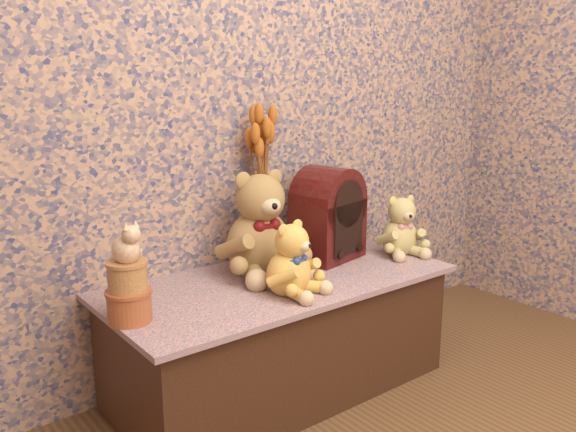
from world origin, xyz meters
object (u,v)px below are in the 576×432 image
biscuit_tin_lower (130,306)px  teddy_small (400,222)px  teddy_large (258,218)px  ceramic_vase (262,236)px  cathedral_radio (328,213)px  cat_figurine (125,241)px  teddy_medium (289,255)px

biscuit_tin_lower → teddy_small: bearing=-0.8°
teddy_large → ceramic_vase: bearing=55.9°
cathedral_radio → cat_figurine: (-0.88, -0.11, 0.06)m
teddy_medium → ceramic_vase: bearing=51.2°
teddy_small → biscuit_tin_lower: 1.16m
teddy_large → cat_figurine: (-0.57, -0.14, 0.04)m
teddy_large → biscuit_tin_lower: (-0.57, -0.14, -0.16)m
biscuit_tin_lower → cat_figurine: 0.20m
teddy_large → teddy_medium: size_ratio=1.55×
teddy_small → teddy_large: bearing=-176.2°
teddy_medium → cat_figurine: 0.54m
ceramic_vase → cat_figurine: size_ratio=1.62×
cat_figurine → cathedral_radio: bearing=-4.8°
teddy_small → ceramic_vase: teddy_small is taller
teddy_small → cathedral_radio: cathedral_radio is taller
teddy_medium → biscuit_tin_lower: teddy_medium is taller
teddy_large → teddy_small: (0.59, -0.16, -0.08)m
ceramic_vase → cat_figurine: bearing=-160.5°
cathedral_radio → cat_figurine: cathedral_radio is taller
teddy_medium → biscuit_tin_lower: 0.53m
teddy_small → cathedral_radio: (-0.28, 0.13, 0.05)m
teddy_large → cathedral_radio: size_ratio=1.11×
teddy_large → cathedral_radio: teddy_large is taller
cathedral_radio → ceramic_vase: 0.27m
cathedral_radio → ceramic_vase: size_ratio=1.77×
teddy_large → biscuit_tin_lower: size_ratio=3.16×
teddy_medium → biscuit_tin_lower: (-0.52, 0.10, -0.08)m
teddy_large → cathedral_radio: bearing=3.3°
teddy_large → cat_figurine: size_ratio=3.18×
teddy_medium → teddy_small: teddy_medium is taller
teddy_medium → biscuit_tin_lower: bearing=151.3°
teddy_large → cat_figurine: bearing=-158.0°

